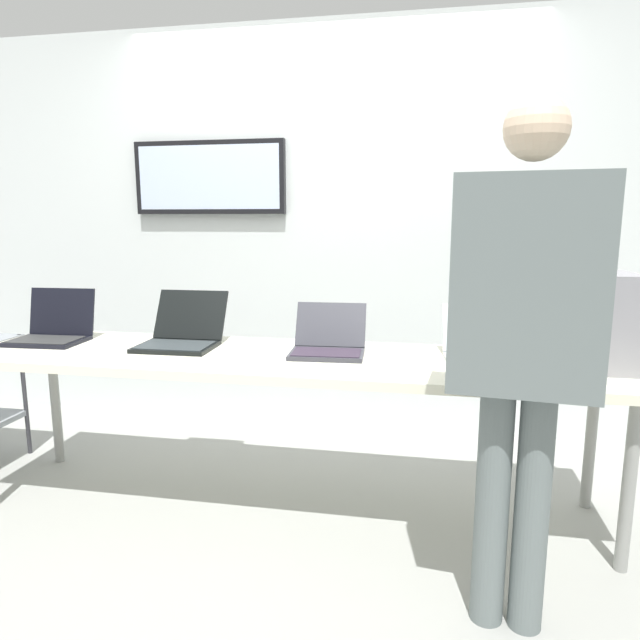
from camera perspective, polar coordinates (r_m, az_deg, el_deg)
name	(u,v)px	position (r m, az deg, el deg)	size (l,w,h in m)	color
ground	(289,509)	(2.83, -3.21, -18.68)	(8.00, 8.00, 0.04)	gray
back_wall	(326,231)	(3.59, 0.62, 9.04)	(8.00, 0.11, 2.53)	silver
workbench	(287,366)	(2.56, -3.37, -4.66)	(2.98, 0.70, 0.74)	#ECE8CC
equipment_box	(588,320)	(2.56, 25.64, -0.03)	(0.33, 0.33, 0.40)	gray
laptop_station_0	(53,329)	(3.14, -25.60, -0.88)	(0.36, 0.32, 0.26)	black
laptop_station_1	(182,334)	(2.81, -13.91, -1.39)	(0.37, 0.40, 0.25)	black
laptop_station_2	(328,342)	(2.57, 0.85, -2.30)	(0.35, 0.35, 0.21)	#34353D
laptop_station_3	(485,348)	(2.56, 16.51, -2.73)	(0.38, 0.37, 0.23)	#ABB6B8
person	(524,323)	(1.84, 20.04, -0.28)	(0.48, 0.62, 1.70)	slate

